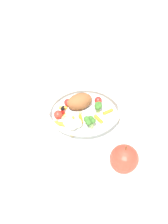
% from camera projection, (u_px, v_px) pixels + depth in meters
% --- Properties ---
extents(ground_plane, '(2.40, 2.40, 0.00)m').
position_uv_depth(ground_plane, '(80.00, 117.00, 0.82)').
color(ground_plane, silver).
extents(food_container, '(0.22, 0.22, 0.06)m').
position_uv_depth(food_container, '(82.00, 112.00, 0.79)').
color(food_container, white).
rests_on(food_container, ground_plane).
extents(loose_apple, '(0.07, 0.07, 0.09)m').
position_uv_depth(loose_apple, '(125.00, 158.00, 0.66)').
color(loose_apple, '#BC3828').
rests_on(loose_apple, ground_plane).
extents(folded_napkin, '(0.16, 0.13, 0.01)m').
position_uv_depth(folded_napkin, '(47.00, 75.00, 0.97)').
color(folded_napkin, white).
rests_on(folded_napkin, ground_plane).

